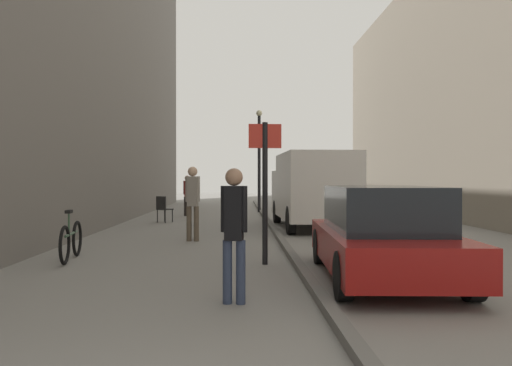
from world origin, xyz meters
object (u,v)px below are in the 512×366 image
object	(u,v)px
street_sign_post	(265,180)
bicycle_leaning	(71,241)
parked_car	(382,234)
lamp_post	(259,154)
pedestrian_mid_block	(234,226)
pedestrian_far_crossing	(187,193)
pedestrian_main_foreground	(193,198)
delivery_van	(312,188)
cafe_chair_near_window	(163,207)

from	to	relation	value
street_sign_post	bicycle_leaning	xyz separation A→B (m)	(-3.70, 0.59, -1.16)
parked_car	lamp_post	distance (m)	15.94
pedestrian_mid_block	pedestrian_far_crossing	size ratio (longest dim) A/B	1.00
pedestrian_main_foreground	street_sign_post	xyz separation A→B (m)	(1.64, -3.50, 0.46)
pedestrian_mid_block	street_sign_post	distance (m)	3.01
pedestrian_main_foreground	delivery_van	world-z (taller)	delivery_van
parked_car	bicycle_leaning	xyz separation A→B (m)	(-5.46, 2.01, -0.33)
lamp_post	bicycle_leaning	world-z (taller)	lamp_post
delivery_van	pedestrian_mid_block	bearing A→B (deg)	-105.67
delivery_van	parked_car	xyz separation A→B (m)	(-0.10, -8.20, -0.55)
cafe_chair_near_window	parked_car	bearing A→B (deg)	-30.50
parked_car	street_sign_post	xyz separation A→B (m)	(-1.76, 1.42, 0.83)
street_sign_post	lamp_post	size ratio (longest dim) A/B	0.55
pedestrian_main_foreground	lamp_post	world-z (taller)	lamp_post
street_sign_post	pedestrian_main_foreground	bearing A→B (deg)	-66.83
delivery_van	bicycle_leaning	world-z (taller)	delivery_van
pedestrian_far_crossing	bicycle_leaning	distance (m)	11.64
bicycle_leaning	pedestrian_far_crossing	bearing A→B (deg)	79.01
pedestrian_main_foreground	pedestrian_far_crossing	bearing A→B (deg)	106.87
pedestrian_mid_block	cafe_chair_near_window	world-z (taller)	pedestrian_mid_block
street_sign_post	lamp_post	bearing A→B (deg)	-93.81
pedestrian_far_crossing	bicycle_leaning	bearing A→B (deg)	88.97
street_sign_post	delivery_van	bearing A→B (deg)	-107.26
pedestrian_far_crossing	bicycle_leaning	world-z (taller)	pedestrian_far_crossing
pedestrian_far_crossing	bicycle_leaning	size ratio (longest dim) A/B	0.96
pedestrian_main_foreground	pedestrian_mid_block	world-z (taller)	pedestrian_main_foreground
pedestrian_mid_block	pedestrian_far_crossing	xyz separation A→B (m)	(-2.10, 15.06, 0.00)
delivery_van	cafe_chair_near_window	world-z (taller)	delivery_van
lamp_post	cafe_chair_near_window	xyz separation A→B (m)	(-3.66, -5.38, -2.18)
delivery_van	bicycle_leaning	bearing A→B (deg)	-133.67
lamp_post	pedestrian_mid_block	bearing A→B (deg)	-93.38
street_sign_post	lamp_post	world-z (taller)	lamp_post
delivery_van	bicycle_leaning	size ratio (longest dim) A/B	3.02
lamp_post	bicycle_leaning	distance (m)	14.56
pedestrian_main_foreground	pedestrian_mid_block	xyz separation A→B (m)	(1.09, -6.40, -0.10)
street_sign_post	lamp_post	xyz separation A→B (m)	(0.48, 14.34, 1.18)
pedestrian_far_crossing	cafe_chair_near_window	size ratio (longest dim) A/B	1.81
lamp_post	pedestrian_main_foreground	bearing A→B (deg)	-101.03
street_sign_post	parked_car	bearing A→B (deg)	139.21
bicycle_leaning	delivery_van	bearing A→B (deg)	42.31
delivery_van	parked_car	distance (m)	8.22
delivery_van	cafe_chair_near_window	bearing A→B (deg)	154.87
delivery_van	lamp_post	distance (m)	7.82
bicycle_leaning	cafe_chair_near_window	xyz separation A→B (m)	(0.52, 8.38, 0.17)
pedestrian_mid_block	pedestrian_far_crossing	distance (m)	15.21
pedestrian_mid_block	cafe_chair_near_window	bearing A→B (deg)	111.62
pedestrian_main_foreground	cafe_chair_near_window	size ratio (longest dim) A/B	1.99
street_sign_post	pedestrian_far_crossing	bearing A→B (deg)	-79.64
lamp_post	bicycle_leaning	xyz separation A→B (m)	(-4.18, -13.75, -2.34)
delivery_van	cafe_chair_near_window	distance (m)	5.54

